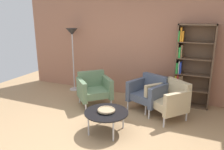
% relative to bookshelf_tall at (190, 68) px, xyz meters
% --- Properties ---
extents(ground_plane, '(8.32, 8.32, 0.00)m').
position_rel_bookshelf_tall_xyz_m(ground_plane, '(-1.41, -2.25, -0.91)').
color(ground_plane, tan).
extents(brick_back_panel, '(6.40, 0.12, 2.90)m').
position_rel_bookshelf_tall_xyz_m(brick_back_panel, '(-1.41, 0.21, 0.54)').
color(brick_back_panel, '#A87056').
rests_on(brick_back_panel, ground_plane).
extents(bookshelf_tall, '(0.80, 0.30, 1.90)m').
position_rel_bookshelf_tall_xyz_m(bookshelf_tall, '(0.00, 0.00, 0.00)').
color(bookshelf_tall, brown).
rests_on(bookshelf_tall, ground_plane).
extents(coffee_table_low, '(0.80, 0.80, 0.40)m').
position_rel_bookshelf_tall_xyz_m(coffee_table_low, '(-1.24, -1.91, -0.54)').
color(coffee_table_low, black).
rests_on(coffee_table_low, ground_plane).
extents(decorative_bowl, '(0.32, 0.32, 0.05)m').
position_rel_bookshelf_tall_xyz_m(decorative_bowl, '(-1.24, -1.91, -0.48)').
color(decorative_bowl, tan).
rests_on(decorative_bowl, coffee_table_low).
extents(armchair_spare_guest, '(0.91, 0.88, 0.78)m').
position_rel_bookshelf_tall_xyz_m(armchair_spare_guest, '(-0.78, -0.64, -0.50)').
color(armchair_spare_guest, '#4C566B').
rests_on(armchair_spare_guest, ground_plane).
extents(armchair_by_bookshelf, '(0.95, 0.95, 0.78)m').
position_rel_bookshelf_tall_xyz_m(armchair_by_bookshelf, '(-2.04, -0.88, -0.50)').
color(armchair_by_bookshelf, slate).
rests_on(armchair_by_bookshelf, ground_plane).
extents(armchair_near_window, '(0.95, 0.94, 0.78)m').
position_rel_bookshelf_tall_xyz_m(armchair_near_window, '(-0.30, -0.86, -0.50)').
color(armchair_near_window, '#C6B289').
rests_on(armchair_near_window, ground_plane).
extents(floor_lamp_torchiere, '(0.32, 0.32, 1.74)m').
position_rel_bookshelf_tall_xyz_m(floor_lamp_torchiere, '(-3.07, -0.13, 0.54)').
color(floor_lamp_torchiere, silver).
rests_on(floor_lamp_torchiere, ground_plane).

